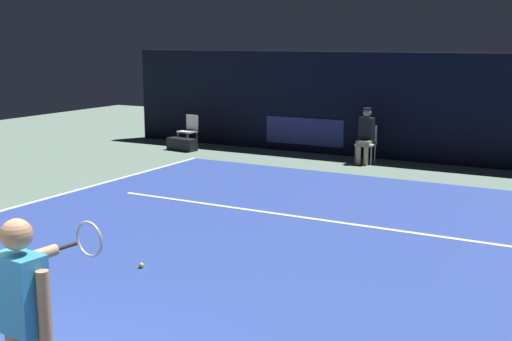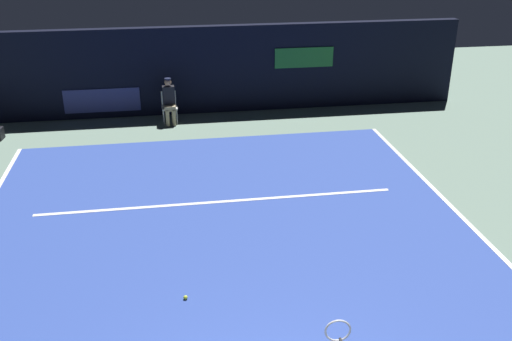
% 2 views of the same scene
% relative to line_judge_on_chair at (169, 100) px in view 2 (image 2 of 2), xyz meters
% --- Properties ---
extents(ground_plane, '(30.99, 30.99, 0.00)m').
position_rel_line_judge_on_chair_xyz_m(ground_plane, '(0.88, -7.26, -0.69)').
color(ground_plane, slate).
extents(court_surface, '(9.66, 11.62, 0.01)m').
position_rel_line_judge_on_chair_xyz_m(court_surface, '(0.88, -7.26, -0.68)').
color(court_surface, '#2D479E').
rests_on(court_surface, ground).
extents(line_sideline_left, '(0.10, 11.62, 0.01)m').
position_rel_line_judge_on_chair_xyz_m(line_sideline_left, '(5.66, -7.26, -0.67)').
color(line_sideline_left, white).
rests_on(line_sideline_left, court_surface).
extents(line_service, '(7.54, 0.10, 0.01)m').
position_rel_line_judge_on_chair_xyz_m(line_service, '(0.88, -5.23, -0.67)').
color(line_service, white).
rests_on(line_service, court_surface).
extents(back_wall, '(16.16, 0.33, 2.60)m').
position_rel_line_judge_on_chair_xyz_m(back_wall, '(0.88, 0.91, 0.61)').
color(back_wall, black).
rests_on(back_wall, ground).
extents(line_judge_on_chair, '(0.46, 0.55, 1.32)m').
position_rel_line_judge_on_chair_xyz_m(line_judge_on_chair, '(0.00, 0.00, 0.00)').
color(line_judge_on_chair, white).
rests_on(line_judge_on_chair, ground).
extents(tennis_ball, '(0.07, 0.07, 0.07)m').
position_rel_line_judge_on_chair_xyz_m(tennis_ball, '(0.04, -8.48, -0.64)').
color(tennis_ball, '#CCE033').
rests_on(tennis_ball, court_surface).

